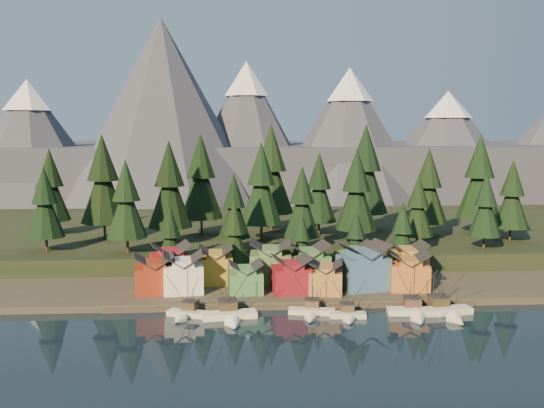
{
  "coord_description": "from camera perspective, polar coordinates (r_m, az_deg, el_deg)",
  "views": [
    {
      "loc": [
        -12.36,
        -110.38,
        38.37
      ],
      "look_at": [
        -3.17,
        30.0,
        20.9
      ],
      "focal_mm": 40.0,
      "sensor_mm": 36.0,
      "label": 1
    }
  ],
  "objects": [
    {
      "name": "tree_hill_7",
      "position": [
        160.68,
        2.84,
        -0.04
      ],
      "size": [
        9.8,
        9.8,
        22.84
      ],
      "color": "#332319",
      "rests_on": "hillside"
    },
    {
      "name": "tree_hill_15",
      "position": [
        193.27,
        -0.07,
        2.99
      ],
      "size": [
        14.61,
        14.61,
        34.02
      ],
      "color": "#332319",
      "rests_on": "hillside"
    },
    {
      "name": "house_back_4",
      "position": [
        150.04,
        7.78,
        -5.28
      ],
      "size": [
        9.13,
        8.81,
        9.4
      ],
      "rotation": [
        0.0,
        0.0,
        0.06
      ],
      "color": "#487E44",
      "rests_on": "shore_strip"
    },
    {
      "name": "boat_2",
      "position": [
        124.17,
        -3.97,
        -9.79
      ],
      "size": [
        11.8,
        12.55,
        12.76
      ],
      "rotation": [
        0.0,
        0.0,
        0.15
      ],
      "color": "white",
      "rests_on": "ground"
    },
    {
      "name": "tree_hill_11",
      "position": [
        169.46,
        13.57,
        -0.37
      ],
      "size": [
        8.64,
        8.64,
        20.12
      ],
      "color": "#332319",
      "rests_on": "hillside"
    },
    {
      "name": "ground",
      "position": [
        117.51,
        2.55,
        -11.99
      ],
      "size": [
        500.0,
        500.0,
        0.0
      ],
      "primitive_type": "plane",
      "color": "black",
      "rests_on": "ground"
    },
    {
      "name": "house_back_2",
      "position": [
        145.98,
        -0.14,
        -5.36
      ],
      "size": [
        10.28,
        9.53,
        10.35
      ],
      "rotation": [
        0.0,
        0.0,
        -0.06
      ],
      "color": "#4B713D",
      "rests_on": "shore_strip"
    },
    {
      "name": "tree_hill_3",
      "position": [
        172.07,
        -9.62,
        1.54
      ],
      "size": [
        12.62,
        12.62,
        29.39
      ],
      "color": "#332319",
      "rests_on": "hillside"
    },
    {
      "name": "tree_hill_10",
      "position": [
        195.52,
        8.79,
        2.97
      ],
      "size": [
        14.63,
        14.63,
        34.08
      ],
      "color": "#332319",
      "rests_on": "hillside"
    },
    {
      "name": "house_back_0",
      "position": [
        147.55,
        -9.51,
        -5.44
      ],
      "size": [
        10.91,
        10.65,
        9.8
      ],
      "rotation": [
        0.0,
        0.0,
        0.26
      ],
      "color": "maroon",
      "rests_on": "shore_strip"
    },
    {
      "name": "boat_6",
      "position": [
        131.56,
        16.1,
        -9.12
      ],
      "size": [
        12.67,
        13.55,
        12.81
      ],
      "rotation": [
        0.0,
        0.0,
        0.13
      ],
      "color": "beige",
      "rests_on": "ground"
    },
    {
      "name": "house_front_0",
      "position": [
        140.79,
        -11.03,
        -6.32
      ],
      "size": [
        10.01,
        9.62,
        8.7
      ],
      "rotation": [
        0.0,
        0.0,
        0.18
      ],
      "color": "maroon",
      "rests_on": "shore_strip"
    },
    {
      "name": "tree_hill_17",
      "position": [
        187.58,
        21.64,
        0.64
      ],
      "size": [
        10.19,
        10.19,
        23.73
      ],
      "color": "#332319",
      "rests_on": "hillside"
    },
    {
      "name": "house_front_2",
      "position": [
        137.73,
        -2.51,
        -6.83
      ],
      "size": [
        7.99,
        8.04,
        7.2
      ],
      "rotation": [
        0.0,
        0.0,
        0.09
      ],
      "color": "#458046",
      "rests_on": "shore_strip"
    },
    {
      "name": "tree_hill_6",
      "position": [
        176.36,
        -1.01,
        1.69
      ],
      "size": [
        12.42,
        12.42,
        28.93
      ],
      "color": "#332319",
      "rests_on": "hillside"
    },
    {
      "name": "tree_hill_14",
      "position": [
        198.32,
        18.93,
        2.23
      ],
      "size": [
        13.3,
        13.3,
        30.99
      ],
      "color": "#332319",
      "rests_on": "hillside"
    },
    {
      "name": "tree_hill_9",
      "position": [
        169.82,
        7.95,
        1.08
      ],
      "size": [
        11.64,
        11.64,
        27.13
      ],
      "color": "#332319",
      "rests_on": "hillside"
    },
    {
      "name": "boat_1",
      "position": [
        126.9,
        -8.17,
        -9.6
      ],
      "size": [
        8.91,
        9.44,
        10.65
      ],
      "rotation": [
        0.0,
        0.0,
        -0.34
      ],
      "color": "beige",
      "rests_on": "ground"
    },
    {
      "name": "tree_hill_5",
      "position": [
        161.76,
        -3.59,
        -0.41
      ],
      "size": [
        8.91,
        8.91,
        20.75
      ],
      "color": "#332319",
      "rests_on": "hillside"
    },
    {
      "name": "tree_shore_1",
      "position": [
        152.7,
        -3.56,
        -2.93
      ],
      "size": [
        8.14,
        8.14,
        18.97
      ],
      "color": "#332319",
      "rests_on": "shore_strip"
    },
    {
      "name": "boat_3",
      "position": [
        127.2,
        3.74,
        -9.62
      ],
      "size": [
        10.26,
        10.87,
        10.36
      ],
      "rotation": [
        0.0,
        0.0,
        -0.19
      ],
      "color": "beige",
      "rests_on": "ground"
    },
    {
      "name": "tree_shore_4",
      "position": [
        158.78,
        12.17,
        -2.78
      ],
      "size": [
        7.97,
        7.97,
        18.57
      ],
      "color": "#332319",
      "rests_on": "shore_strip"
    },
    {
      "name": "house_front_5",
      "position": [
        142.46,
        8.59,
        -5.65
      ],
      "size": [
        12.1,
        11.4,
        10.8
      ],
      "rotation": [
        0.0,
        0.0,
        0.22
      ],
      "color": "#3B608C",
      "rests_on": "shore_strip"
    },
    {
      "name": "tree_hill_8",
      "position": [
        185.2,
        4.46,
        1.32
      ],
      "size": [
        10.89,
        10.89,
        25.38
      ],
      "color": "#332319",
      "rests_on": "hillside"
    },
    {
      "name": "hillside",
      "position": [
        203.86,
        -0.21,
        -2.92
      ],
      "size": [
        420.0,
        100.0,
        6.0
      ],
      "primitive_type": "cube",
      "color": "black",
      "rests_on": "ground"
    },
    {
      "name": "house_front_4",
      "position": [
        138.03,
        5.1,
        -6.75
      ],
      "size": [
        8.64,
        9.11,
        7.51
      ],
      "rotation": [
        0.0,
        0.0,
        -0.18
      ],
      "color": "#A36E39",
      "rests_on": "shore_strip"
    },
    {
      "name": "house_front_1",
      "position": [
        139.48,
        -8.36,
        -6.31
      ],
      "size": [
        9.61,
        9.29,
        9.07
      ],
      "rotation": [
        0.0,
        0.0,
        0.11
      ],
      "color": "white",
      "rests_on": "shore_strip"
    },
    {
      "name": "tree_shore_3",
      "position": [
        156.12,
        7.92,
        -3.27
      ],
      "size": [
        7.09,
        7.09,
        16.51
      ],
      "color": "#332319",
      "rests_on": "shore_strip"
    },
    {
      "name": "mountain_ridge",
      "position": [
        324.31,
        -2.31,
        4.89
      ],
      "size": [
        560.0,
        190.0,
        90.0
      ],
      "color": "#4C5062",
      "rests_on": "ground"
    },
    {
      "name": "house_front_6",
      "position": [
        143.96,
        12.7,
        -6.03
      ],
      "size": [
        9.62,
        9.18,
        8.85
      ],
      "rotation": [
        0.0,
        0.0,
        -0.1
      ],
      "color": "#B2652D",
      "rests_on": "shore_strip"
    },
    {
      "name": "house_back_1",
      "position": [
        146.68,
        -5.33,
        -5.61
      ],
      "size": [
        8.33,
        8.43,
        9.02
      ],
      "rotation": [
        0.0,
        0.0,
        0.04
      ],
      "color": "#A37C2A",
      "rests_on": "shore_strip"
    },
    {
      "name": "tree_shore_0",
      "position": [
        153.59,
        -9.55,
        -3.16
      ],
      "size": [
        7.74,
        7.74,
        18.02
      ],
      "color": "#332319",
      "rests_on": "shore_strip"
    },
    {
      "name": "dock",
      "position": [
        132.99,
        1.77,
        -9.47
      ],
      "size": [
        80.0,
        4.0,
        1.0
      ],
      "primitive_type": "cube",
      "color": "#4E4137",
      "rests_on": "ground"
    },
    {
      "name": "boat_4",
      "position": [
        125.82,
        7.18,
        -9.79
      ],
      "size": [
        7.83,
        8.39,
        9.86
      ],
      "rotation": [
        0.0,
        0.0,
        -0.1
      ],
      "color": "beige",
      "rests_on": "ground"
    },
    {
      "name": "house_front_3",
      "position": [
        137.88,
        1.82,
        -6.53
      ],
      "size": [
        9.12,
        8.77,
        8.46
      ],
      "rotation": [
        0.0,
        0.0,
        0.11
      ],
      "color": "maroon",
      "rests_on": "shore_strip"
    },
    {
      "name": "shore_strip",
      "position": [
        155.51,
        0.93,
        -6.92
      ],
      "size": [
        400.0,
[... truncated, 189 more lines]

